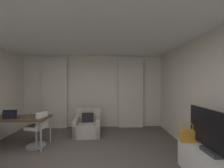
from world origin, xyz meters
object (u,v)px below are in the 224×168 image
Objects in this scene: desk at (18,120)px; armchair at (88,126)px; desk_chair at (38,131)px; tv_flatscreen at (212,133)px; handbag_primary at (188,135)px; laptop at (11,116)px.

armchair is at bearing 27.62° from desk.
tv_flatscreen is (3.41, -1.51, 0.44)m from desk_chair.
desk is 1.29× the size of tv_flatscreen.
handbag_primary is at bearing -17.28° from desk_chair.
armchair is at bearing 139.01° from handbag_primary.
armchair is 0.56× the size of desk.
laptop is (-0.59, -0.10, 0.41)m from desk_chair.
desk is at bearing 179.40° from desk_chair.
laptop is 4.01m from handbag_primary.
tv_flatscreen reaches higher than desk_chair.
laptop is at bearing 166.57° from handbag_primary.
desk_chair is 2.39× the size of handbag_primary.
laptop is at bearing -151.23° from armchair.
tv_flatscreen is (4.00, -1.42, 0.04)m from laptop.
armchair is at bearing 133.84° from tv_flatscreen.
handbag_primary reaches higher than desk.
tv_flatscreen is (3.89, -1.52, 0.14)m from desk.
tv_flatscreen reaches higher than laptop.
laptop reaches higher than armchair.
desk_chair is at bearing -143.19° from armchair.
handbag_primary is at bearing -40.99° from armchair.
desk is at bearing 42.71° from laptop.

